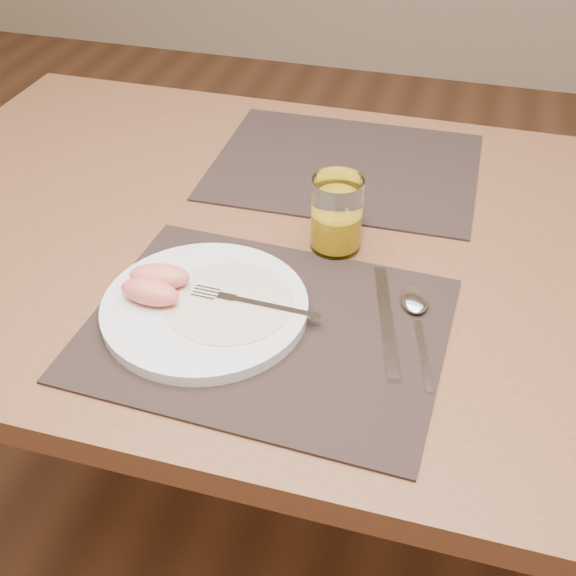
# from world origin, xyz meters

# --- Properties ---
(ground) EXTENTS (5.00, 5.00, 0.00)m
(ground) POSITION_xyz_m (0.00, 0.00, 0.00)
(ground) COLOR brown
(ground) RESTS_ON ground
(table) EXTENTS (1.40, 0.90, 0.75)m
(table) POSITION_xyz_m (0.00, 0.00, 0.67)
(table) COLOR brown
(table) RESTS_ON ground
(placemat_near) EXTENTS (0.46, 0.37, 0.00)m
(placemat_near) POSITION_xyz_m (0.01, -0.22, 0.75)
(placemat_near) COLOR #2E201C
(placemat_near) RESTS_ON table
(placemat_far) EXTENTS (0.46, 0.36, 0.00)m
(placemat_far) POSITION_xyz_m (0.02, 0.22, 0.75)
(placemat_far) COLOR #2E201C
(placemat_far) RESTS_ON table
(plate) EXTENTS (0.27, 0.27, 0.02)m
(plate) POSITION_xyz_m (-0.08, -0.21, 0.76)
(plate) COLOR white
(plate) RESTS_ON placemat_near
(plate_dressing) EXTENTS (0.17, 0.17, 0.00)m
(plate_dressing) POSITION_xyz_m (-0.05, -0.20, 0.77)
(plate_dressing) COLOR white
(plate_dressing) RESTS_ON plate
(fork) EXTENTS (0.17, 0.03, 0.00)m
(fork) POSITION_xyz_m (-0.03, -0.20, 0.77)
(fork) COLOR silver
(fork) RESTS_ON plate
(knife) EXTENTS (0.07, 0.22, 0.01)m
(knife) POSITION_xyz_m (0.16, -0.18, 0.76)
(knife) COLOR silver
(knife) RESTS_ON placemat_near
(spoon) EXTENTS (0.07, 0.19, 0.01)m
(spoon) POSITION_xyz_m (0.19, -0.14, 0.76)
(spoon) COLOR silver
(spoon) RESTS_ON placemat_near
(juice_glass) EXTENTS (0.07, 0.07, 0.11)m
(juice_glass) POSITION_xyz_m (0.05, -0.02, 0.80)
(juice_glass) COLOR white
(juice_glass) RESTS_ON placemat_near
(grapefruit_wedges) EXTENTS (0.09, 0.08, 0.03)m
(grapefruit_wedges) POSITION_xyz_m (-0.14, -0.21, 0.79)
(grapefruit_wedges) COLOR #EE7C61
(grapefruit_wedges) RESTS_ON plate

